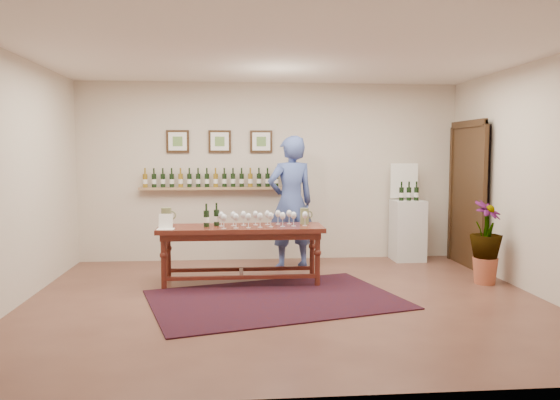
{
  "coord_description": "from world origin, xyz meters",
  "views": [
    {
      "loc": [
        -0.61,
        -6.15,
        1.71
      ],
      "look_at": [
        0.0,
        0.8,
        1.1
      ],
      "focal_mm": 35.0,
      "sensor_mm": 36.0,
      "label": 1
    }
  ],
  "objects": [
    {
      "name": "display_pedestal",
      "position": [
        2.16,
        2.21,
        0.48
      ],
      "size": [
        0.48,
        0.48,
        0.96
      ],
      "primitive_type": "cube",
      "rotation": [
        0.0,
        0.0,
        0.01
      ],
      "color": "silver",
      "rests_on": "ground"
    },
    {
      "name": "pitcher_right",
      "position": [
        0.35,
        1.02,
        0.86
      ],
      "size": [
        0.15,
        0.15,
        0.21
      ],
      "primitive_type": null,
      "rotation": [
        0.0,
        0.0,
        0.13
      ],
      "color": "#686E44",
      "rests_on": "tasting_table"
    },
    {
      "name": "pedestal_bottles",
      "position": [
        2.14,
        2.14,
        1.09
      ],
      "size": [
        0.27,
        0.07,
        0.27
      ],
      "primitive_type": null,
      "rotation": [
        0.0,
        0.0,
        0.01
      ],
      "color": "black",
      "rests_on": "display_pedestal"
    },
    {
      "name": "potted_plant",
      "position": [
        2.67,
        0.59,
        0.55
      ],
      "size": [
        0.7,
        0.7,
        0.94
      ],
      "rotation": [
        0.0,
        0.0,
        0.68
      ],
      "color": "#AA5538",
      "rests_on": "ground"
    },
    {
      "name": "person",
      "position": [
        0.25,
        1.8,
        0.98
      ],
      "size": [
        0.81,
        0.64,
        1.95
      ],
      "primitive_type": "imported",
      "rotation": [
        0.0,
        0.0,
        3.42
      ],
      "color": "#3D5091",
      "rests_on": "ground"
    },
    {
      "name": "info_sign",
      "position": [
        2.12,
        2.32,
        1.26
      ],
      "size": [
        0.44,
        0.02,
        0.61
      ],
      "primitive_type": "cube",
      "rotation": [
        0.0,
        0.0,
        0.01
      ],
      "color": "white",
      "rests_on": "display_pedestal"
    },
    {
      "name": "room_shell",
      "position": [
        2.11,
        1.86,
        1.12
      ],
      "size": [
        6.0,
        6.0,
        6.0
      ],
      "color": "beige",
      "rests_on": "ground"
    },
    {
      "name": "table_bottles",
      "position": [
        -0.88,
        0.91,
        0.92
      ],
      "size": [
        0.32,
        0.19,
        0.33
      ],
      "primitive_type": null,
      "rotation": [
        0.0,
        0.0,
        0.05
      ],
      "color": "black",
      "rests_on": "tasting_table"
    },
    {
      "name": "ground",
      "position": [
        0.0,
        0.0,
        0.0
      ],
      "size": [
        6.0,
        6.0,
        0.0
      ],
      "primitive_type": "plane",
      "color": "#532F24",
      "rests_on": "ground"
    },
    {
      "name": "rug",
      "position": [
        -0.12,
        0.04,
        0.01
      ],
      "size": [
        3.19,
        2.54,
        0.01
      ],
      "primitive_type": "cube",
      "rotation": [
        0.0,
        0.0,
        0.27
      ],
      "color": "#430F0C",
      "rests_on": "ground"
    },
    {
      "name": "pitcher_left",
      "position": [
        -1.46,
        0.95,
        0.88
      ],
      "size": [
        0.18,
        0.18,
        0.24
      ],
      "primitive_type": null,
      "rotation": [
        0.0,
        0.0,
        0.16
      ],
      "color": "#686E44",
      "rests_on": "tasting_table"
    },
    {
      "name": "table_glasses",
      "position": [
        -0.29,
        0.87,
        0.85
      ],
      "size": [
        1.44,
        0.55,
        0.2
      ],
      "primitive_type": null,
      "rotation": [
        0.0,
        0.0,
        0.16
      ],
      "color": "silver",
      "rests_on": "tasting_table"
    },
    {
      "name": "tasting_table",
      "position": [
        -0.5,
        0.89,
        0.64
      ],
      "size": [
        2.13,
        0.69,
        0.76
      ],
      "rotation": [
        0.0,
        0.0,
        -0.0
      ],
      "color": "#411510",
      "rests_on": "ground"
    },
    {
      "name": "menu_card",
      "position": [
        -1.44,
        0.71,
        0.85
      ],
      "size": [
        0.21,
        0.16,
        0.19
      ],
      "primitive_type": "cube",
      "rotation": [
        0.0,
        0.0,
        -0.03
      ],
      "color": "white",
      "rests_on": "tasting_table"
    }
  ]
}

